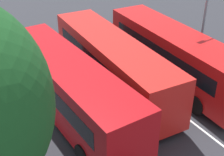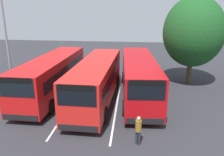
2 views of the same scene
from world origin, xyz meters
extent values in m
plane|color=#2B2B30|center=(0.00, 0.00, 0.00)|extent=(66.62, 66.62, 0.00)
cube|color=red|center=(-0.24, -3.70, 1.75)|extent=(11.03, 2.54, 2.76)
cube|color=black|center=(5.22, -3.66, 2.49)|extent=(0.14, 2.16, 1.16)
cube|color=black|center=(-0.25, -2.51, 2.08)|extent=(9.25, 0.15, 0.88)
cube|color=black|center=(-0.23, -4.90, 2.08)|extent=(9.25, 0.15, 0.88)
cube|color=black|center=(5.24, -3.66, 2.95)|extent=(0.12, 1.96, 0.32)
cube|color=black|center=(5.25, -3.66, 0.59)|extent=(0.12, 2.26, 0.36)
cylinder|color=black|center=(3.27, -2.51, 0.52)|extent=(1.05, 0.29, 1.05)
cylinder|color=black|center=(3.29, -4.84, 0.52)|extent=(1.05, 0.29, 1.05)
cylinder|color=black|center=(-3.77, -2.56, 0.52)|extent=(1.05, 0.29, 1.05)
cube|color=red|center=(0.54, 0.16, 1.75)|extent=(11.01, 2.45, 2.76)
cube|color=black|center=(6.00, 0.16, 2.49)|extent=(0.12, 2.16, 1.16)
cube|color=black|center=(0.54, 1.35, 2.08)|extent=(9.25, 0.08, 0.88)
cube|color=black|center=(0.54, -1.04, 2.08)|extent=(9.25, 0.08, 0.88)
cube|color=black|center=(6.02, 0.16, 2.95)|extent=(0.10, 1.96, 0.32)
cube|color=black|center=(6.03, 0.16, 0.59)|extent=(0.10, 2.26, 0.36)
cylinder|color=black|center=(4.06, 1.32, 0.52)|extent=(1.05, 0.28, 1.05)
cylinder|color=black|center=(4.06, -1.01, 0.52)|extent=(1.05, 0.28, 1.05)
cylinder|color=black|center=(-2.99, 1.32, 0.52)|extent=(1.05, 0.28, 1.05)
cylinder|color=black|center=(-2.98, -1.01, 0.52)|extent=(1.05, 0.28, 1.05)
cube|color=#B70C11|center=(-0.74, 3.33, 1.75)|extent=(11.19, 3.45, 2.76)
cube|color=black|center=(4.70, 3.83, 2.49)|extent=(0.32, 2.16, 1.16)
cube|color=black|center=(-0.85, 4.52, 2.08)|extent=(9.22, 0.92, 0.88)
cube|color=black|center=(-0.63, 2.14, 2.08)|extent=(9.22, 0.92, 0.88)
cube|color=black|center=(4.72, 3.83, 2.95)|extent=(0.28, 1.96, 0.32)
cube|color=black|center=(4.73, 3.83, 0.59)|extent=(0.31, 2.25, 0.36)
cylinder|color=black|center=(2.66, 4.81, 0.52)|extent=(1.07, 0.37, 1.05)
cylinder|color=black|center=(2.87, 2.49, 0.52)|extent=(1.07, 0.37, 1.05)
cylinder|color=black|center=(-4.36, 4.17, 0.52)|extent=(1.07, 0.37, 1.05)
cylinder|color=black|center=(-4.14, 1.85, 0.52)|extent=(1.07, 0.37, 1.05)
cylinder|color=#232833|center=(6.24, 3.38, 0.39)|extent=(0.13, 0.13, 0.79)
cylinder|color=#232833|center=(6.31, 3.53, 0.39)|extent=(0.13, 0.13, 0.79)
cylinder|color=olive|center=(6.27, 3.45, 1.10)|extent=(0.42, 0.42, 0.63)
sphere|color=tan|center=(6.27, 3.45, 1.52)|extent=(0.21, 0.21, 0.21)
cylinder|color=gray|center=(0.78, -6.73, 4.09)|extent=(0.16, 0.16, 8.18)
cube|color=silver|center=(0.00, -1.74, 0.00)|extent=(13.31, 0.67, 0.01)
cube|color=silver|center=(0.00, 1.74, 0.00)|extent=(13.31, 0.67, 0.01)
camera|label=1|loc=(-13.73, 7.79, 10.10)|focal=50.97mm
camera|label=2|loc=(16.60, 3.42, 6.82)|focal=35.66mm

